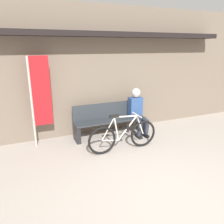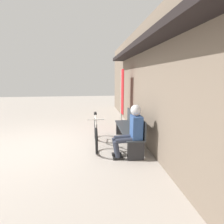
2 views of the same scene
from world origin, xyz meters
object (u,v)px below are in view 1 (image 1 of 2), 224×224
Objects in this scene: bicycle at (123,136)px; person_seated at (137,108)px; banner_pole at (39,95)px; park_bench_near at (110,121)px.

bicycle is 1.14m from person_seated.
person_seated is at bearing 45.60° from bicycle.
banner_pole reaches higher than bicycle.
person_seated is (0.72, -0.12, 0.28)m from park_bench_near.
person_seated reaches higher than park_bench_near.
bicycle is at bearing -92.74° from park_bench_near.
park_bench_near is 1.55× the size of person_seated.
bicycle is (-0.04, -0.90, -0.06)m from park_bench_near.
bicycle is at bearing -31.07° from banner_pole.
bicycle is at bearing -134.40° from person_seated.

